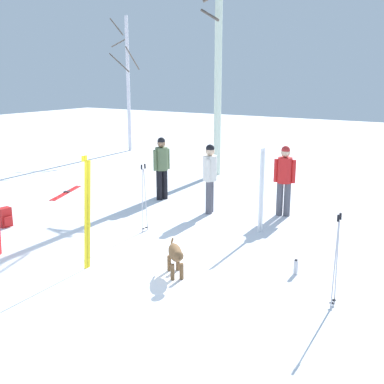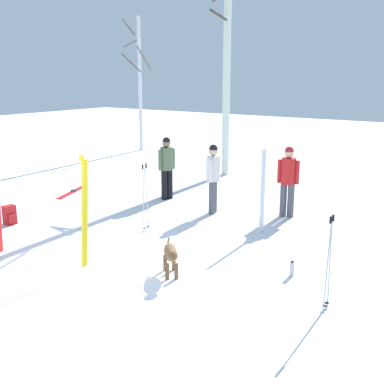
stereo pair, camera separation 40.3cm
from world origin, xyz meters
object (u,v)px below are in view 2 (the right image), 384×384
(person_3, at_px, (288,177))
(ski_pair_planted_0, at_px, (85,212))
(ski_poles_0, at_px, (329,260))
(birch_tree_0, at_px, (139,82))
(water_bottle_0, at_px, (292,269))
(ski_pair_lying_0, at_px, (73,191))
(ski_poles_1, at_px, (145,196))
(person_1, at_px, (167,164))
(dog, at_px, (171,254))
(backpack_0, at_px, (10,215))
(ski_pair_planted_2, at_px, (263,192))
(person_0, at_px, (213,174))
(birch_tree_1, at_px, (227,50))

(person_3, height_order, ski_pair_planted_0, ski_pair_planted_0)
(ski_poles_0, bearing_deg, birch_tree_0, 140.71)
(ski_poles_0, distance_m, water_bottle_0, 1.36)
(ski_pair_lying_0, relative_size, birch_tree_0, 0.30)
(ski_poles_1, height_order, birch_tree_0, birch_tree_0)
(person_1, relative_size, dog, 2.50)
(water_bottle_0, distance_m, birch_tree_0, 14.69)
(ski_pair_planted_0, bearing_deg, water_bottle_0, 27.11)
(person_1, xyz_separation_m, ski_pair_planted_0, (1.69, -4.54, 0.02))
(person_1, height_order, birch_tree_0, birch_tree_0)
(dog, distance_m, ski_poles_1, 2.53)
(person_3, height_order, backpack_0, person_3)
(person_1, distance_m, person_3, 3.42)
(ski_pair_planted_2, relative_size, ski_pair_lying_0, 1.08)
(person_0, xyz_separation_m, birch_tree_0, (-8.04, 6.62, 2.04))
(person_0, relative_size, birch_tree_0, 0.30)
(ski_pair_lying_0, bearing_deg, water_bottle_0, -14.24)
(birch_tree_1, bearing_deg, dog, -65.24)
(ski_pair_planted_0, relative_size, birch_tree_0, 0.35)
(person_3, distance_m, ski_poles_0, 4.68)
(person_1, bearing_deg, person_0, -13.74)
(ski_pair_lying_0, bearing_deg, backpack_0, -67.98)
(birch_tree_0, bearing_deg, person_3, -31.24)
(ski_poles_1, bearing_deg, ski_pair_planted_2, 31.46)
(water_bottle_0, height_order, birch_tree_0, birch_tree_0)
(ski_poles_1, bearing_deg, person_1, 117.90)
(ski_poles_0, xyz_separation_m, water_bottle_0, (-0.88, 0.81, -0.64))
(ski_pair_planted_2, bearing_deg, person_3, 91.99)
(ski_poles_0, distance_m, birch_tree_1, 10.24)
(water_bottle_0, bearing_deg, birch_tree_0, 140.99)
(birch_tree_0, distance_m, birch_tree_1, 6.47)
(ski_poles_1, relative_size, birch_tree_1, 0.19)
(ski_poles_0, relative_size, ski_poles_1, 0.96)
(ski_pair_planted_2, bearing_deg, ski_poles_0, -47.58)
(birch_tree_0, bearing_deg, ski_pair_lying_0, -63.75)
(person_1, relative_size, ski_pair_planted_0, 0.85)
(backpack_0, bearing_deg, person_3, 40.03)
(birch_tree_1, bearing_deg, ski_poles_1, -74.85)
(person_0, height_order, person_1, same)
(ski_poles_1, height_order, water_bottle_0, ski_poles_1)
(person_0, distance_m, person_3, 1.80)
(backpack_0, distance_m, water_bottle_0, 6.57)
(ski_pair_lying_0, bearing_deg, ski_pair_planted_2, -1.73)
(person_3, relative_size, ski_pair_planted_2, 0.93)
(person_3, relative_size, backpack_0, 3.90)
(person_1, xyz_separation_m, birch_tree_0, (-6.27, 6.18, 2.04))
(ski_pair_lying_0, distance_m, water_bottle_0, 7.93)
(ski_pair_lying_0, bearing_deg, person_0, 6.32)
(backpack_0, relative_size, birch_tree_0, 0.08)
(person_1, xyz_separation_m, birch_tree_1, (-0.38, 3.74, 3.14))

